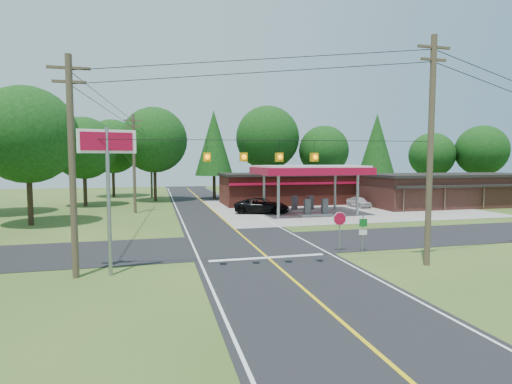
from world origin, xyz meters
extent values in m
plane|color=#34541D|center=(0.00, 0.00, 0.00)|extent=(120.00, 120.00, 0.00)
cube|color=black|center=(0.00, 0.00, 0.01)|extent=(8.00, 120.00, 0.02)
cube|color=black|center=(0.00, 0.00, 0.01)|extent=(70.00, 7.00, 0.02)
cube|color=yellow|center=(0.00, 0.00, 0.03)|extent=(0.15, 110.00, 0.00)
cylinder|color=gray|center=(5.00, 10.50, 2.10)|extent=(0.28, 0.28, 4.20)
cylinder|color=gray|center=(5.00, 15.50, 2.10)|extent=(0.28, 0.28, 4.20)
cylinder|color=gray|center=(13.00, 10.50, 2.10)|extent=(0.28, 0.28, 4.20)
cylinder|color=gray|center=(13.00, 15.50, 2.10)|extent=(0.28, 0.28, 4.20)
cube|color=#A70829|center=(9.00, 13.00, 4.35)|extent=(10.60, 7.40, 0.70)
cube|color=white|center=(9.00, 13.00, 4.75)|extent=(10.00, 7.00, 0.25)
cube|color=#9E9B93|center=(9.00, 11.20, 0.13)|extent=(3.20, 0.90, 0.22)
cube|color=#3F3F44|center=(8.10, 11.20, 0.95)|extent=(0.55, 0.45, 1.50)
cube|color=#3F3F44|center=(9.90, 11.20, 0.95)|extent=(0.55, 0.45, 1.50)
cube|color=#9E9B93|center=(9.00, 14.80, 0.13)|extent=(3.20, 0.90, 0.22)
cube|color=#3F3F44|center=(8.10, 14.80, 0.95)|extent=(0.55, 0.45, 1.50)
cube|color=#3F3F44|center=(9.90, 14.80, 0.95)|extent=(0.55, 0.45, 1.50)
cube|color=maroon|center=(10.00, 23.00, 1.75)|extent=(16.00, 7.00, 3.50)
cube|color=black|center=(10.00, 23.00, 3.65)|extent=(16.40, 7.40, 0.30)
cube|color=#A70829|center=(10.00, 19.40, 2.70)|extent=(16.00, 0.50, 0.25)
cube|color=#331815|center=(28.00, 16.00, 1.75)|extent=(20.00, 8.00, 3.50)
cube|color=black|center=(28.00, 16.00, 3.65)|extent=(20.40, 8.40, 0.30)
cube|color=black|center=(28.00, 11.80, 2.60)|extent=(20.00, 0.70, 0.25)
cylinder|color=#473828|center=(7.50, -7.00, 5.75)|extent=(0.30, 0.30, 11.50)
cube|color=#473828|center=(7.50, -7.00, 10.90)|extent=(1.80, 0.12, 0.12)
cube|color=#473828|center=(7.50, -7.00, 10.30)|extent=(1.40, 0.12, 0.12)
cylinder|color=#473828|center=(-9.50, -5.00, 5.00)|extent=(0.30, 0.30, 10.00)
cube|color=#473828|center=(-9.50, -5.00, 9.40)|extent=(1.80, 0.12, 0.12)
cube|color=#473828|center=(-9.50, -5.00, 8.80)|extent=(1.40, 0.12, 0.12)
cylinder|color=#473828|center=(-8.00, 18.00, 5.00)|extent=(0.30, 0.30, 10.00)
cube|color=#473828|center=(-8.00, 18.00, 9.40)|extent=(1.80, 0.12, 0.12)
cube|color=#473828|center=(-8.00, 18.00, 8.80)|extent=(1.40, 0.12, 0.12)
cylinder|color=#473828|center=(-6.50, 35.00, 4.75)|extent=(0.30, 0.30, 9.50)
cube|color=orange|center=(-3.55, -5.70, 5.50)|extent=(0.32, 0.32, 0.42)
cube|color=orange|center=(-1.85, -5.90, 5.50)|extent=(0.32, 0.32, 0.42)
cube|color=orange|center=(-0.15, -6.10, 5.50)|extent=(0.32, 0.32, 0.42)
cube|color=orange|center=(1.55, -6.30, 5.50)|extent=(0.32, 0.32, 0.42)
cylinder|color=#332316|center=(-14.00, 26.00, 1.98)|extent=(0.44, 0.44, 3.96)
sphere|color=#0F340E|center=(-14.00, 26.00, 6.82)|extent=(7.26, 7.26, 7.26)
cylinder|color=#332316|center=(-6.00, 30.00, 2.34)|extent=(0.44, 0.44, 4.68)
sphere|color=#0F340E|center=(-6.00, 30.00, 8.06)|extent=(8.58, 8.58, 8.58)
cylinder|color=#332316|center=(2.00, 31.00, 2.16)|extent=(0.44, 0.44, 4.32)
cone|color=#0F340E|center=(2.00, 31.00, 7.80)|extent=(5.28, 5.28, 9.00)
cylinder|color=#332316|center=(10.00, 32.00, 2.52)|extent=(0.44, 0.44, 5.04)
sphere|color=#0F340E|center=(10.00, 32.00, 8.68)|extent=(9.24, 9.24, 9.24)
cylinder|color=#332316|center=(18.00, 30.00, 1.98)|extent=(0.44, 0.44, 3.96)
sphere|color=#0F340E|center=(18.00, 30.00, 6.82)|extent=(7.26, 7.26, 7.26)
cylinder|color=#332316|center=(26.00, 29.00, 2.16)|extent=(0.44, 0.44, 4.32)
cone|color=#0F340E|center=(26.00, 29.00, 7.80)|extent=(5.28, 5.28, 9.00)
cylinder|color=#332316|center=(34.00, 27.00, 1.80)|extent=(0.44, 0.44, 3.60)
sphere|color=#0F340E|center=(34.00, 27.00, 6.20)|extent=(6.60, 6.60, 6.60)
cylinder|color=#332316|center=(40.00, 24.00, 1.98)|extent=(0.44, 0.44, 3.96)
sphere|color=#0F340E|center=(40.00, 24.00, 6.82)|extent=(7.26, 7.26, 7.26)
cylinder|color=#332316|center=(-16.00, 12.00, 2.16)|extent=(0.44, 0.44, 4.32)
sphere|color=#0F340E|center=(-16.00, 12.00, 7.44)|extent=(7.92, 7.92, 7.92)
cylinder|color=#332316|center=(-12.00, 38.00, 2.16)|extent=(0.44, 0.44, 4.32)
sphere|color=#0F340E|center=(-12.00, 38.00, 7.44)|extent=(7.92, 7.92, 7.92)
imported|color=black|center=(4.50, 14.50, 0.77)|extent=(7.14, 7.14, 1.54)
imported|color=silver|center=(16.72, 17.00, 0.60)|extent=(3.94, 3.94, 1.20)
cylinder|color=gray|center=(-8.00, -5.00, 3.42)|extent=(0.18, 0.18, 6.85)
cube|color=white|center=(-8.00, -5.00, 6.21)|extent=(2.52, 0.48, 1.08)
cube|color=#A70829|center=(-8.00, -5.05, 6.21)|extent=(2.22, 0.41, 0.83)
cylinder|color=gray|center=(4.50, -3.13, 1.13)|extent=(0.07, 0.07, 2.26)
cylinder|color=gray|center=(5.80, -3.50, 1.12)|extent=(0.06, 0.06, 2.25)
cube|color=#0C591E|center=(5.80, -3.54, 1.73)|extent=(0.46, 0.13, 0.46)
cube|color=white|center=(5.80, -3.54, 1.17)|extent=(0.46, 0.13, 0.31)
camera|label=1|loc=(-5.87, -24.33, 5.33)|focal=28.00mm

